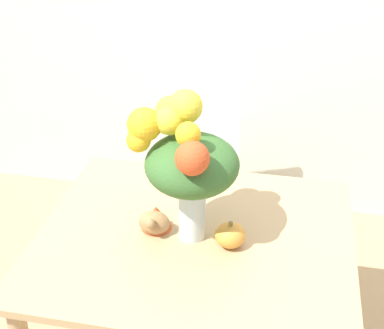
# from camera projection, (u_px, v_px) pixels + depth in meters

# --- Properties ---
(dining_table) EXTENTS (1.12, 0.94, 0.72)m
(dining_table) POSITION_uv_depth(u_px,v_px,m) (195.00, 257.00, 1.97)
(dining_table) COLOR tan
(dining_table) RESTS_ON ground_plane
(flower_vase) EXTENTS (0.37, 0.34, 0.54)m
(flower_vase) POSITION_uv_depth(u_px,v_px,m) (187.00, 160.00, 1.76)
(flower_vase) COLOR silver
(flower_vase) RESTS_ON dining_table
(pumpkin) EXTENTS (0.11, 0.11, 0.10)m
(pumpkin) POSITION_uv_depth(u_px,v_px,m) (230.00, 235.00, 1.85)
(pumpkin) COLOR gold
(pumpkin) RESTS_ON dining_table
(turkey_figurine) EXTENTS (0.11, 0.15, 0.09)m
(turkey_figurine) POSITION_uv_depth(u_px,v_px,m) (155.00, 219.00, 1.92)
(turkey_figurine) COLOR #A87A4C
(turkey_figurine) RESTS_ON dining_table
(dining_chair_near_window) EXTENTS (0.46, 0.46, 0.90)m
(dining_chair_near_window) POSITION_uv_depth(u_px,v_px,m) (200.00, 170.00, 2.80)
(dining_chair_near_window) COLOR white
(dining_chair_near_window) RESTS_ON ground_plane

